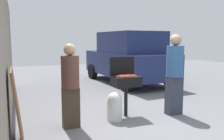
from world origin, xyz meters
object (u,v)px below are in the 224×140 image
Objects in this scene: hot_dog_1 at (130,75)px; hot_dog_12 at (131,75)px; hot_dog_3 at (127,75)px; hot_dog_8 at (134,76)px; hot_dog_7 at (133,76)px; leaning_board at (17,107)px; hot_dog_14 at (132,75)px; hot_dog_15 at (125,76)px; hot_dog_4 at (119,76)px; person_left at (70,83)px; hot_dog_5 at (122,75)px; propane_tank at (115,106)px; hot_dog_0 at (122,75)px; person_right at (175,71)px; hot_dog_13 at (119,76)px; hot_dog_2 at (127,76)px; hot_dog_11 at (122,77)px; hot_dog_10 at (128,77)px; hot_dog_6 at (122,76)px; hot_dog_9 at (127,75)px; bbq_grill at (126,83)px; parked_minivan at (128,57)px.

hot_dog_12 is (0.04, 0.08, 0.00)m from hot_dog_1.
hot_dog_8 is (0.08, -0.20, 0.00)m from hot_dog_3.
leaning_board reaches higher than hot_dog_7.
hot_dog_15 is at bearing -157.27° from hot_dog_14.
hot_dog_4 is 1.14m from person_left.
hot_dog_5 is at bearing 19.79° from leaning_board.
person_left reaches higher than propane_tank.
person_right is (1.15, -0.35, 0.08)m from hot_dog_0.
hot_dog_14 is 0.08× the size of person_left.
hot_dog_12 is (-0.01, 0.13, 0.00)m from hot_dog_7.
hot_dog_8 is at bearing -30.87° from hot_dog_13.
hot_dog_7 and hot_dog_13 have the same top height.
hot_dog_7 is 1.00× the size of hot_dog_12.
hot_dog_1 is at bearing 17.05° from hot_dog_15.
hot_dog_2 and hot_dog_15 have the same top height.
hot_dog_0 is 0.18m from hot_dog_1.
hot_dog_8 is (0.30, -0.14, 0.00)m from hot_dog_4.
hot_dog_11 is at bearing -113.79° from hot_dog_0.
hot_dog_10 is 0.10× the size of leaning_board.
person_right is at bearing -14.62° from hot_dog_6.
hot_dog_6 is 0.10m from hot_dog_15.
hot_dog_7 is at bearing -31.96° from hot_dog_0.
hot_dog_1 is at bearing -84.58° from hot_dog_9.
propane_tank is at bearing -132.23° from hot_dog_13.
hot_dog_13 is at bearing 168.70° from hot_dog_7.
hot_dog_12 is (0.29, 0.18, 0.00)m from hot_dog_11.
hot_dog_11 is (-0.14, -0.10, 0.16)m from bbq_grill.
hot_dog_6 is at bearing 121.39° from hot_dog_2.
hot_dog_8 is 1.00× the size of hot_dog_14.
hot_dog_1 is at bearing 50.94° from hot_dog_10.
hot_dog_8 is 0.08× the size of person_left.
hot_dog_6 is 1.24m from person_left.
hot_dog_4 is 1.00× the size of hot_dog_6.
hot_dog_14 is 2.54m from leaning_board.
hot_dog_8 is 2.46m from leaning_board.
hot_dog_8 is at bearing -4.88° from hot_dog_10.
person_right reaches higher than hot_dog_4.
parked_minivan reaches higher than hot_dog_12.
hot_dog_14 is at bearing 15.45° from person_left.
hot_dog_0 and hot_dog_11 have the same top height.
leaning_board reaches higher than hot_dog_1.
hot_dog_1 is at bearing -119.53° from hot_dog_12.
hot_dog_1 is 1.03m from person_right.
hot_dog_2 and hot_dog_13 have the same top height.
hot_dog_13 is 4.39m from parked_minivan.
hot_dog_7 is 0.20m from hot_dog_9.
hot_dog_6 is at bearing -19.61° from person_right.
hot_dog_13 is (-0.32, 0.06, 0.00)m from hot_dog_7.
hot_dog_1 is 1.00× the size of hot_dog_4.
person_right reaches higher than hot_dog_3.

